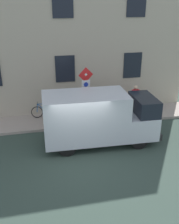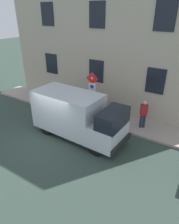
{
  "view_description": "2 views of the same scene",
  "coord_description": "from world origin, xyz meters",
  "px_view_note": "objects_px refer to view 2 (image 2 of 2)",
  "views": [
    {
      "loc": [
        -9.98,
        1.8,
        6.41
      ],
      "look_at": [
        1.44,
        -0.72,
        1.36
      ],
      "focal_mm": 42.32,
      "sensor_mm": 36.0,
      "label": 1
    },
    {
      "loc": [
        -7.15,
        -6.86,
        6.47
      ],
      "look_at": [
        1.55,
        -1.35,
        1.29
      ],
      "focal_mm": 32.62,
      "sensor_mm": 36.0,
      "label": 2
    }
  ],
  "objects_px": {
    "sign_post_stacked": "(92,91)",
    "bicycle_blue": "(78,100)",
    "bicycle_red": "(109,108)",
    "pedestrian": "(143,113)",
    "delivery_van": "(77,115)",
    "bicycle_green": "(98,106)",
    "bicycle_orange": "(88,103)"
  },
  "relations": [
    {
      "from": "sign_post_stacked",
      "to": "bicycle_blue",
      "type": "relative_size",
      "value": 1.75
    },
    {
      "from": "bicycle_red",
      "to": "bicycle_blue",
      "type": "height_order",
      "value": "same"
    },
    {
      "from": "sign_post_stacked",
      "to": "pedestrian",
      "type": "bearing_deg",
      "value": -76.22
    },
    {
      "from": "bicycle_red",
      "to": "bicycle_blue",
      "type": "distance_m",
      "value": 2.58
    },
    {
      "from": "delivery_van",
      "to": "sign_post_stacked",
      "type": "bearing_deg",
      "value": 97.38
    },
    {
      "from": "delivery_van",
      "to": "bicycle_blue",
      "type": "bearing_deg",
      "value": 126.7
    },
    {
      "from": "delivery_van",
      "to": "pedestrian",
      "type": "xyz_separation_m",
      "value": [
        2.65,
        -2.89,
        -0.26
      ]
    },
    {
      "from": "bicycle_red",
      "to": "bicycle_green",
      "type": "relative_size",
      "value": 1.0
    },
    {
      "from": "delivery_van",
      "to": "bicycle_orange",
      "type": "xyz_separation_m",
      "value": [
        3.2,
        1.36,
        -0.82
      ]
    },
    {
      "from": "bicycle_green",
      "to": "bicycle_orange",
      "type": "height_order",
      "value": "same"
    },
    {
      "from": "bicycle_green",
      "to": "pedestrian",
      "type": "distance_m",
      "value": 3.47
    },
    {
      "from": "delivery_van",
      "to": "pedestrian",
      "type": "relative_size",
      "value": 3.14
    },
    {
      "from": "bicycle_blue",
      "to": "pedestrian",
      "type": "xyz_separation_m",
      "value": [
        -0.55,
        -5.1,
        0.56
      ]
    },
    {
      "from": "bicycle_red",
      "to": "bicycle_orange",
      "type": "bearing_deg",
      "value": -3.23
    },
    {
      "from": "sign_post_stacked",
      "to": "bicycle_green",
      "type": "xyz_separation_m",
      "value": [
        1.3,
        0.32,
        -1.55
      ]
    },
    {
      "from": "pedestrian",
      "to": "bicycle_blue",
      "type": "bearing_deg",
      "value": -124.26
    },
    {
      "from": "sign_post_stacked",
      "to": "delivery_van",
      "type": "bearing_deg",
      "value": -174.63
    },
    {
      "from": "bicycle_green",
      "to": "bicycle_orange",
      "type": "xyz_separation_m",
      "value": [
        0.0,
        0.86,
        0.0
      ]
    },
    {
      "from": "sign_post_stacked",
      "to": "pedestrian",
      "type": "distance_m",
      "value": 3.31
    },
    {
      "from": "sign_post_stacked",
      "to": "bicycle_green",
      "type": "relative_size",
      "value": 1.75
    },
    {
      "from": "sign_post_stacked",
      "to": "bicycle_red",
      "type": "relative_size",
      "value": 1.75
    },
    {
      "from": "bicycle_green",
      "to": "pedestrian",
      "type": "bearing_deg",
      "value": 170.08
    },
    {
      "from": "bicycle_red",
      "to": "bicycle_green",
      "type": "distance_m",
      "value": 0.86
    },
    {
      "from": "sign_post_stacked",
      "to": "bicycle_orange",
      "type": "distance_m",
      "value": 2.34
    },
    {
      "from": "delivery_van",
      "to": "bicycle_blue",
      "type": "relative_size",
      "value": 3.15
    },
    {
      "from": "bicycle_green",
      "to": "pedestrian",
      "type": "relative_size",
      "value": 0.99
    },
    {
      "from": "sign_post_stacked",
      "to": "bicycle_red",
      "type": "xyz_separation_m",
      "value": [
        1.3,
        -0.54,
        -1.55
      ]
    },
    {
      "from": "bicycle_red",
      "to": "bicycle_orange",
      "type": "height_order",
      "value": "same"
    },
    {
      "from": "bicycle_orange",
      "to": "bicycle_blue",
      "type": "xyz_separation_m",
      "value": [
        0.0,
        0.86,
        0.0
      ]
    },
    {
      "from": "bicycle_orange",
      "to": "bicycle_green",
      "type": "bearing_deg",
      "value": -178.93
    },
    {
      "from": "bicycle_blue",
      "to": "bicycle_green",
      "type": "bearing_deg",
      "value": -173.45
    },
    {
      "from": "sign_post_stacked",
      "to": "bicycle_orange",
      "type": "xyz_separation_m",
      "value": [
        1.3,
        1.18,
        -1.55
      ]
    }
  ]
}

